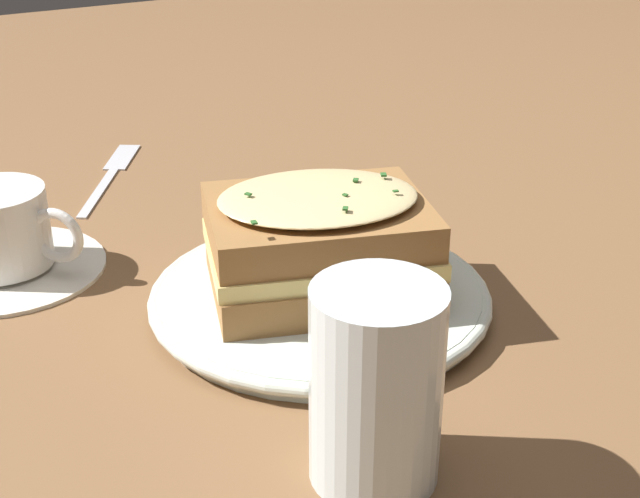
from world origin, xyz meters
name	(u,v)px	position (x,y,z in m)	size (l,w,h in m)	color
ground_plane	(326,327)	(0.00, 0.00, 0.00)	(2.40, 2.40, 0.00)	brown
dinner_plate	(320,298)	(-0.02, 0.01, 0.01)	(0.24, 0.24, 0.02)	silver
sandwich	(319,242)	(-0.03, 0.01, 0.05)	(0.16, 0.18, 0.07)	olive
teacup_with_saucer	(1,238)	(-0.19, -0.17, 0.03)	(0.15, 0.15, 0.07)	silver
water_glass	(376,386)	(0.14, -0.05, 0.06)	(0.07, 0.07, 0.11)	silver
fork	(114,169)	(-0.36, -0.03, 0.00)	(0.17, 0.11, 0.00)	silver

